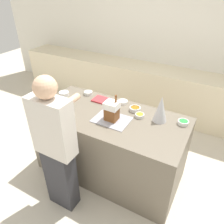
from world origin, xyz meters
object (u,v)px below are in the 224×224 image
Objects in this scene: candy_bowl_beside_tree at (65,101)px; candy_bowl_near_tray_right at (123,102)px; candy_bowl_front_corner at (183,122)px; candy_bowl_far_right at (88,93)px; decorative_tree at (161,109)px; candy_bowl_behind_tray at (135,109)px; cookbook at (102,100)px; gingerbread_house at (112,110)px; candy_bowl_far_left at (140,115)px; person at (56,148)px; baking_tray at (112,120)px; candy_bowl_near_tray_left at (64,94)px.

candy_bowl_beside_tree is 0.75× the size of candy_bowl_near_tray_right.
candy_bowl_far_right is (-1.34, 0.09, 0.00)m from candy_bowl_front_corner.
candy_bowl_beside_tree is at bearing -171.23° from decorative_tree.
candy_bowl_front_corner is 0.90× the size of candy_bowl_behind_tray.
gingerbread_house is at bearing -44.91° from cookbook.
person reaches higher than candy_bowl_far_left.
gingerbread_house is at bearing -4.95° from candy_bowl_beside_tree.
candy_bowl_front_corner reaches higher than cookbook.
baking_tray is 0.48m from cookbook.
gingerbread_house is 2.57× the size of candy_bowl_near_tray_right.
person reaches higher than gingerbread_house.
candy_bowl_far_left reaches higher than candy_bowl_near_tray_right.
candy_bowl_front_corner is (0.75, 0.31, 0.02)m from baking_tray.
gingerbread_house is at bearing -152.57° from decorative_tree.
person is (-0.56, -0.84, -0.10)m from candy_bowl_far_left.
candy_bowl_near_tray_right is at bearing 155.63° from candy_bowl_behind_tray.
candy_bowl_near_tray_left is 1.02m from person.
decorative_tree is 0.19× the size of person.
candy_bowl_near_tray_right is (-0.55, 0.16, -0.14)m from decorative_tree.
person is at bearing -115.99° from gingerbread_house.
candy_bowl_far_right is (-0.60, 0.40, -0.10)m from gingerbread_house.
candy_bowl_front_corner is at bearing 22.72° from gingerbread_house.
candy_bowl_front_corner reaches higher than candy_bowl_beside_tree.
candy_bowl_behind_tray is at bearing 15.79° from candy_bowl_beside_tree.
person is (0.43, -0.69, -0.09)m from candy_bowl_beside_tree.
candy_bowl_far_right is (-1.09, 0.15, -0.13)m from decorative_tree.
candy_bowl_beside_tree is (-0.74, 0.06, -0.11)m from gingerbread_house.
person is at bearing -88.08° from cookbook.
candy_bowl_far_right is 0.27m from cookbook.
candy_bowl_near_tray_right is at bearing 147.68° from candy_bowl_far_left.
gingerbread_house reaches higher than candy_bowl_front_corner.
gingerbread_house reaches higher than candy_bowl_near_tray_right.
gingerbread_house reaches higher than decorative_tree.
gingerbread_house is 0.91m from candy_bowl_near_tray_left.
baking_tray is 0.57m from decorative_tree.
candy_bowl_near_tray_left is 0.20m from candy_bowl_beside_tree.
cookbook is at bearing 135.04° from baking_tray.
cookbook is at bearing 174.21° from decorative_tree.
candy_bowl_near_tray_left reaches higher than candy_bowl_behind_tray.
gingerbread_house is 2.94× the size of candy_bowl_far_left.
baking_tray is at bearing -157.27° from candy_bowl_front_corner.
candy_bowl_beside_tree is (-0.89, -0.25, -0.00)m from candy_bowl_behind_tray.
person is at bearing -124.05° from candy_bowl_far_left.
candy_bowl_behind_tray reaches higher than candy_bowl_far_right.
candy_bowl_near_tray_left is (-0.88, 0.21, -0.10)m from gingerbread_house.
baking_tray is 3.09× the size of candy_bowl_behind_tray.
person is at bearing -57.92° from candy_bowl_beside_tree.
candy_bowl_near_tray_left is 1.12× the size of candy_bowl_front_corner.
candy_bowl_near_tray_left is 1.15× the size of candy_bowl_far_right.
decorative_tree is 2.54× the size of candy_bowl_near_tray_right.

